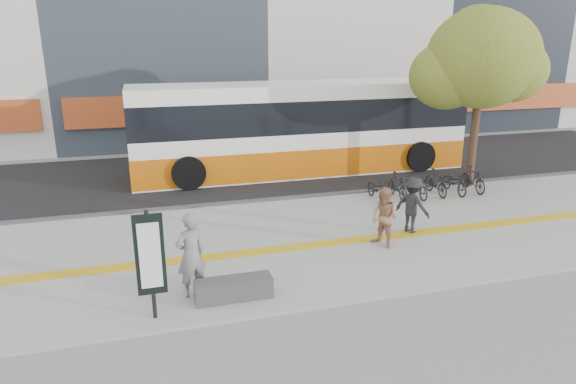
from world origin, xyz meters
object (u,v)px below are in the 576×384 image
object	(u,v)px
bus	(301,130)
pedestrian_dark	(412,205)
signboard	(150,257)
street_tree	(479,61)
bench	(234,289)
pedestrian_tan	(384,218)
seated_woman	(191,255)

from	to	relation	value
bus	pedestrian_dark	bearing A→B (deg)	-83.09
signboard	street_tree	world-z (taller)	street_tree
bench	pedestrian_tan	distance (m)	4.57
seated_woman	bench	bearing A→B (deg)	127.93
signboard	pedestrian_dark	world-z (taller)	signboard
street_tree	seated_woman	size ratio (longest dim) A/B	3.46
signboard	bus	bearing A→B (deg)	58.52
signboard	pedestrian_tan	size ratio (longest dim) A/B	1.40
street_tree	pedestrian_dark	bearing A→B (deg)	-139.83
seated_woman	pedestrian_tan	size ratio (longest dim) A/B	1.17
bench	signboard	distance (m)	1.94
street_tree	seated_woman	xyz separation A→B (m)	(-10.58, -5.61, -3.52)
bench	seated_woman	size ratio (longest dim) A/B	0.88
bus	pedestrian_dark	xyz separation A→B (m)	(0.89, -7.36, -0.85)
bus	bench	bearing A→B (deg)	-115.02
bench	seated_woman	xyz separation A→B (m)	(-0.80, 0.42, 0.69)
signboard	pedestrian_dark	bearing A→B (deg)	20.65
signboard	bus	distance (m)	11.74
street_tree	bus	world-z (taller)	street_tree
signboard	street_tree	bearing A→B (deg)	29.07
bench	signboard	size ratio (longest dim) A/B	0.73
seated_woman	pedestrian_tan	bearing A→B (deg)	169.14
pedestrian_tan	seated_woman	bearing A→B (deg)	-99.27
bus	seated_woman	size ratio (longest dim) A/B	7.25
seated_woman	pedestrian_tan	xyz separation A→B (m)	(5.02, 1.23, -0.13)
bus	pedestrian_tan	size ratio (longest dim) A/B	8.45
signboard	pedestrian_dark	distance (m)	7.52
bench	pedestrian_dark	distance (m)	5.93
signboard	street_tree	size ratio (longest dim) A/B	0.35
bus	pedestrian_tan	xyz separation A→B (m)	(-0.30, -8.05, -0.85)
signboard	seated_woman	size ratio (longest dim) A/B	1.21
pedestrian_tan	bus	bearing A→B (deg)	154.80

